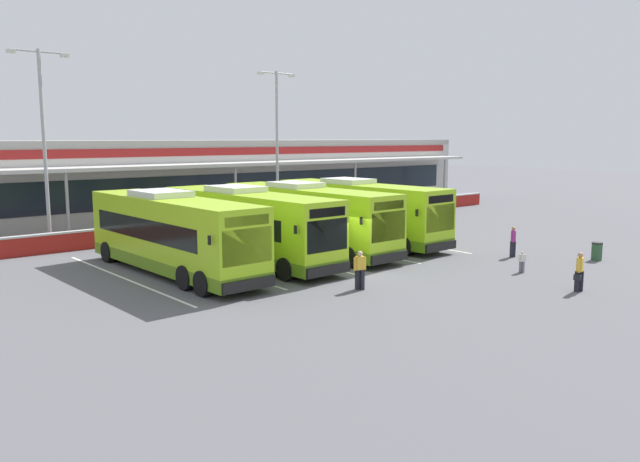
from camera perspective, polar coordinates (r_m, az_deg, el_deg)
The scene contains 19 objects.
ground_plane at distance 29.00m, azimuth 3.00°, elevation -3.90°, with size 200.00×200.00×0.00m, color #56565B.
terminal_building at distance 51.38m, azimuth -18.19°, elevation 4.48°, with size 70.00×13.00×6.00m.
red_barrier_wall at distance 40.49m, azimuth -11.28°, elevation 0.27°, with size 60.00×0.40×1.10m.
coach_bus_leftmost at distance 29.52m, azimuth -13.26°, elevation -0.37°, with size 2.99×12.18×3.78m.
coach_bus_left_centre at distance 31.63m, azimuth -6.63°, elevation 0.38°, with size 2.99×12.18×3.78m.
coach_bus_centre at distance 34.24m, azimuth -1.21°, elevation 1.05°, with size 2.99×12.18×3.78m.
coach_bus_right_centre at distance 37.40m, azimuth 3.57°, elevation 1.66°, with size 2.99×12.18×3.78m.
bay_stripe_far_west at distance 29.41m, azimuth -17.39°, elevation -4.10°, with size 0.14×13.00×0.01m, color silver.
bay_stripe_west at distance 31.25m, azimuth -10.30°, elevation -3.12°, with size 0.14×13.00×0.01m, color silver.
bay_stripe_mid_west at distance 33.51m, azimuth -4.09°, elevation -2.22°, with size 0.14×13.00×0.01m, color silver.
bay_stripe_centre at distance 36.12m, azimuth 1.27°, elevation -1.42°, with size 0.14×13.00×0.01m, color silver.
bay_stripe_mid_east at distance 39.01m, azimuth 5.87°, elevation -0.73°, with size 0.14×13.00×0.01m, color silver.
pedestrian_with_handbag at distance 27.58m, azimuth 22.48°, elevation -3.36°, with size 0.65×0.37×1.62m.
pedestrian_in_dark_coat at distance 25.86m, azimuth 3.64°, elevation -3.45°, with size 0.54×0.37×1.62m.
pedestrian_child at distance 30.59m, azimuth 17.86°, elevation -2.61°, with size 0.31×0.26×1.00m.
pedestrian_near_bin at distance 34.37m, azimuth 17.12°, elevation -0.84°, with size 0.48×0.40×1.62m.
lamp_post_west at distance 38.43m, azimuth -23.79°, elevation 7.88°, with size 3.24×0.28×11.00m.
lamp_post_centre at distance 46.82m, azimuth -3.92°, elevation 8.54°, with size 3.24×0.28×11.00m.
litter_bin at distance 35.02m, azimuth 23.82°, elevation -1.69°, with size 0.54×0.54×0.93m.
Camera 1 is at (-19.55, -20.50, 6.19)m, focal length 35.26 mm.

